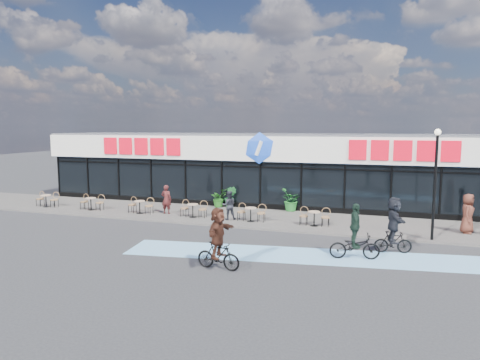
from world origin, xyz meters
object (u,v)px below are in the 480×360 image
object	(u,v)px
patron_left	(166,199)
cyclist_b	(394,225)
lamp_post	(435,174)
cyclist_a	(355,239)
potted_plant_mid	(230,197)
pedestrian_b	(468,214)
patron_right	(229,205)
potted_plant_right	(291,200)
potted_plant_left	(219,198)
bistro_set_0	(47,199)

from	to	relation	value
patron_left	cyclist_b	bearing A→B (deg)	160.61
lamp_post	cyclist_a	xyz separation A→B (m)	(-3.11, -3.60, -2.22)
cyclist_a	cyclist_b	size ratio (longest dim) A/B	0.95
potted_plant_mid	pedestrian_b	size ratio (longest dim) A/B	0.71
lamp_post	patron_right	size ratio (longest dim) A/B	3.12
potted_plant_right	patron_left	size ratio (longest dim) A/B	0.80
potted_plant_mid	potted_plant_left	bearing A→B (deg)	176.28
cyclist_b	patron_right	bearing A→B (deg)	157.59
bistro_set_0	potted_plant_mid	xyz separation A→B (m)	(11.04, 3.22, 0.21)
potted_plant_mid	lamp_post	bearing A→B (deg)	-21.59
potted_plant_right	pedestrian_b	xyz separation A→B (m)	(8.90, -2.60, 0.26)
potted_plant_left	patron_left	world-z (taller)	patron_left
potted_plant_mid	patron_left	world-z (taller)	patron_left
potted_plant_left	patron_left	bearing A→B (deg)	-125.22
bistro_set_0	patron_right	xyz separation A→B (m)	(12.11, -0.04, 0.33)
potted_plant_left	pedestrian_b	size ratio (longest dim) A/B	0.61
patron_right	cyclist_a	size ratio (longest dim) A/B	0.72
lamp_post	bistro_set_0	xyz separation A→B (m)	(-22.03, 1.13, -2.46)
cyclist_a	potted_plant_mid	bearing A→B (deg)	134.75
patron_left	pedestrian_b	bearing A→B (deg)	179.16
patron_right	pedestrian_b	xyz separation A→B (m)	(11.60, 0.74, 0.15)
lamp_post	cyclist_b	xyz separation A→B (m)	(-1.69, -2.30, -1.87)
cyclist_b	potted_plant_mid	bearing A→B (deg)	144.43
potted_plant_left	cyclist_a	world-z (taller)	cyclist_a
pedestrian_b	cyclist_b	distance (m)	5.34
lamp_post	patron_right	bearing A→B (deg)	173.71
lamp_post	cyclist_b	size ratio (longest dim) A/B	2.13
bistro_set_0	cyclist_a	xyz separation A→B (m)	(18.92, -4.74, 0.24)
potted_plant_left	potted_plant_mid	bearing A→B (deg)	-3.72
patron_left	cyclist_a	xyz separation A→B (m)	(10.75, -5.06, -0.14)
patron_right	pedestrian_b	distance (m)	11.63
patron_left	potted_plant_mid	bearing A→B (deg)	-136.98
potted_plant_mid	cyclist_b	world-z (taller)	cyclist_b
potted_plant_left	cyclist_a	bearing A→B (deg)	-42.70
potted_plant_left	cyclist_a	distance (m)	11.80
pedestrian_b	cyclist_b	size ratio (longest dim) A/B	0.81
potted_plant_left	pedestrian_b	xyz separation A→B (m)	(13.46, -2.57, 0.36)
potted_plant_mid	patron_right	bearing A→B (deg)	-71.83
potted_plant_left	patron_right	world-z (taller)	patron_right
patron_right	potted_plant_left	bearing A→B (deg)	-83.12
potted_plant_right	cyclist_a	world-z (taller)	cyclist_a
patron_right	potted_plant_mid	bearing A→B (deg)	-94.29
cyclist_a	cyclist_b	world-z (taller)	cyclist_b
potted_plant_left	cyclist_b	world-z (taller)	cyclist_b
potted_plant_left	bistro_set_0	bearing A→B (deg)	-162.33
lamp_post	patron_right	distance (m)	10.21
potted_plant_right	pedestrian_b	size ratio (longest dim) A/B	0.72
potted_plant_left	patron_right	bearing A→B (deg)	-60.66
patron_left	patron_right	distance (m)	3.95
potted_plant_mid	patron_right	size ratio (longest dim) A/B	0.85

